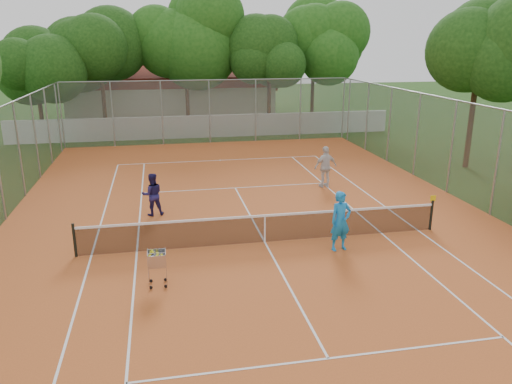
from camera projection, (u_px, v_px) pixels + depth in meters
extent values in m
plane|color=#1A390F|center=(265.00, 243.00, 16.44)|extent=(120.00, 120.00, 0.00)
cube|color=#C05A25|center=(265.00, 242.00, 16.44)|extent=(18.00, 34.00, 0.02)
cube|color=white|center=(265.00, 242.00, 16.43)|extent=(10.98, 23.78, 0.01)
cube|color=black|center=(265.00, 228.00, 16.29)|extent=(11.88, 0.10, 0.98)
cube|color=slate|center=(265.00, 184.00, 15.85)|extent=(18.00, 34.00, 4.00)
cube|color=silver|center=(207.00, 126.00, 34.05)|extent=(26.00, 0.30, 1.50)
cube|color=beige|center=(172.00, 91.00, 42.65)|extent=(16.40, 9.00, 4.40)
cube|color=#13380E|center=(201.00, 60.00, 35.63)|extent=(29.00, 19.00, 10.00)
imported|color=#187FCE|center=(341.00, 221.00, 15.59)|extent=(0.77, 0.58, 1.92)
imported|color=#211B52|center=(152.00, 194.00, 18.76)|extent=(0.87, 0.72, 1.63)
imported|color=silver|center=(326.00, 167.00, 22.35)|extent=(1.16, 0.66, 1.87)
cube|color=#B0B1B7|center=(157.00, 267.00, 13.38)|extent=(0.58, 0.58, 1.07)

